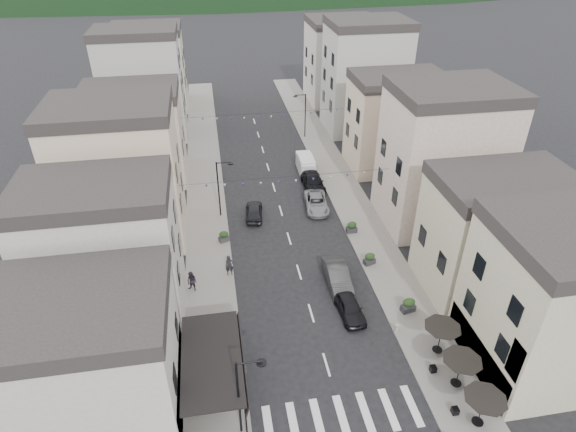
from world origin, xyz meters
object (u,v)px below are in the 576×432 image
(parked_car_a, at_px, (349,307))
(parked_car_e, at_px, (254,211))
(parked_car_c, at_px, (316,203))
(delivery_van, at_px, (306,164))
(parked_car_b, at_px, (337,276))
(pedestrian_a, at_px, (229,265))
(pedestrian_b, at_px, (192,282))
(parked_car_d, at_px, (313,181))

(parked_car_a, height_order, parked_car_e, parked_car_a)
(parked_car_c, relative_size, delivery_van, 1.15)
(parked_car_e, distance_m, delivery_van, 11.23)
(parked_car_c, bearing_deg, parked_car_b, -88.70)
(delivery_van, distance_m, pedestrian_a, 20.16)
(parked_car_c, relative_size, pedestrian_a, 2.62)
(pedestrian_a, bearing_deg, parked_car_e, 69.96)
(delivery_van, bearing_deg, parked_car_e, -127.14)
(parked_car_a, bearing_deg, delivery_van, 83.08)
(parked_car_a, relative_size, pedestrian_b, 2.30)
(delivery_van, xyz_separation_m, pedestrian_a, (-10.00, -17.51, 0.06))
(parked_car_d, height_order, parked_car_e, parked_car_d)
(parked_car_d, bearing_deg, delivery_van, 91.14)
(parked_car_d, bearing_deg, parked_car_b, -94.33)
(pedestrian_b, bearing_deg, parked_car_d, 81.82)
(parked_car_b, height_order, parked_car_c, parked_car_b)
(parked_car_a, relative_size, parked_car_c, 0.84)
(parked_car_d, bearing_deg, pedestrian_a, -125.58)
(delivery_van, bearing_deg, parked_car_b, -92.55)
(parked_car_d, height_order, delivery_van, delivery_van)
(pedestrian_b, bearing_deg, parked_car_c, 73.45)
(parked_car_c, distance_m, parked_car_e, 6.49)
(parked_car_a, bearing_deg, pedestrian_a, 141.18)
(parked_car_d, distance_m, delivery_van, 3.86)
(parked_car_e, bearing_deg, parked_car_c, -168.10)
(parked_car_a, xyz_separation_m, pedestrian_b, (-11.70, 4.58, 0.31))
(pedestrian_a, bearing_deg, parked_car_d, 52.63)
(parked_car_e, xyz_separation_m, pedestrian_a, (-3.00, -8.73, 0.37))
(parked_car_c, distance_m, parked_car_d, 4.38)
(parked_car_a, distance_m, delivery_van, 23.64)
(parked_car_a, relative_size, parked_car_b, 0.85)
(parked_car_d, height_order, pedestrian_a, pedestrian_a)
(delivery_van, bearing_deg, pedestrian_a, -118.29)
(pedestrian_a, bearing_deg, parked_car_b, -17.46)
(parked_car_d, relative_size, delivery_van, 1.24)
(parked_car_b, xyz_separation_m, parked_car_c, (0.86, 11.84, -0.11))
(parked_car_e, bearing_deg, delivery_van, -121.82)
(pedestrian_b, bearing_deg, parked_car_a, 11.26)
(parked_car_b, relative_size, delivery_van, 1.13)
(parked_car_a, relative_size, parked_car_d, 0.77)
(parked_car_e, height_order, pedestrian_b, pedestrian_b)
(pedestrian_b, bearing_deg, pedestrian_a, 58.72)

